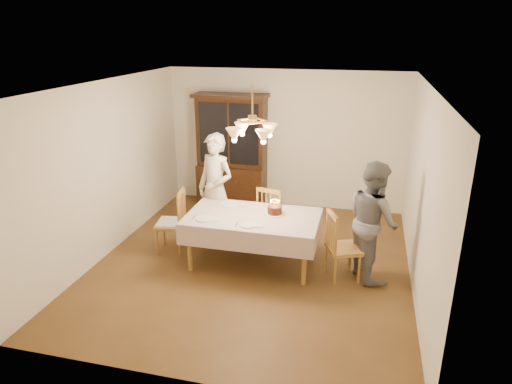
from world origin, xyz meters
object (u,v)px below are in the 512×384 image
(chair_far_side, at_px, (273,219))
(elderly_woman, at_px, (216,189))
(dining_table, at_px, (253,221))
(china_hutch, at_px, (232,153))
(birthday_cake, at_px, (275,210))

(chair_far_side, bearing_deg, elderly_woman, -175.08)
(dining_table, bearing_deg, chair_far_side, 77.06)
(chair_far_side, xyz_separation_m, elderly_woman, (-0.92, -0.08, 0.45))
(dining_table, height_order, elderly_woman, elderly_woman)
(chair_far_side, bearing_deg, dining_table, -102.94)
(dining_table, bearing_deg, china_hutch, 113.61)
(chair_far_side, bearing_deg, birthday_cake, -76.00)
(chair_far_side, relative_size, birthday_cake, 3.33)
(china_hutch, distance_m, elderly_woman, 1.67)
(dining_table, height_order, chair_far_side, chair_far_side)
(dining_table, bearing_deg, elderly_woman, 141.36)
(chair_far_side, distance_m, birthday_cake, 0.68)
(china_hutch, xyz_separation_m, birthday_cake, (1.28, -2.12, -0.22))
(dining_table, xyz_separation_m, china_hutch, (-0.99, 2.25, 0.36))
(elderly_woman, height_order, birthday_cake, elderly_woman)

